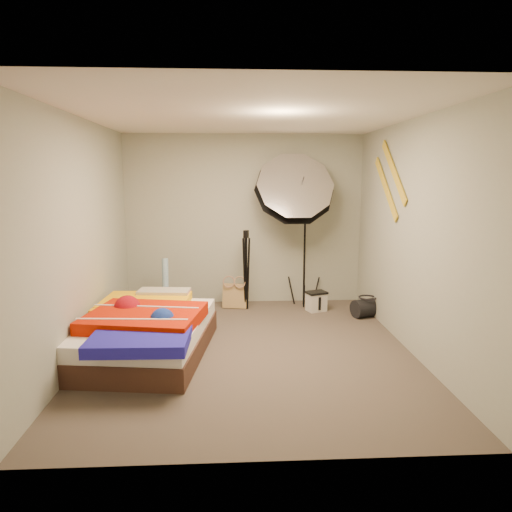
{
  "coord_description": "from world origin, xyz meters",
  "views": [
    {
      "loc": [
        -0.18,
        -4.77,
        1.89
      ],
      "look_at": [
        0.1,
        0.6,
        0.95
      ],
      "focal_mm": 32.0,
      "sensor_mm": 36.0,
      "label": 1
    }
  ],
  "objects": [
    {
      "name": "wall_right",
      "position": [
        1.75,
        0.0,
        1.25
      ],
      "size": [
        0.0,
        4.0,
        4.0
      ],
      "primitive_type": "plane",
      "rotation": [
        1.57,
        0.0,
        -1.57
      ],
      "color": "#9AA08F",
      "rests_on": "floor"
    },
    {
      "name": "wrapping_roll",
      "position": [
        -1.12,
        1.48,
        0.39
      ],
      "size": [
        0.1,
        0.23,
        0.77
      ],
      "primitive_type": "cylinder",
      "rotation": [
        -0.17,
        0.0,
        0.07
      ],
      "color": "#468EB8",
      "rests_on": "floor"
    },
    {
      "name": "photo_umbrella",
      "position": [
        0.69,
        1.63,
        1.68
      ],
      "size": [
        1.36,
        1.01,
        2.35
      ],
      "color": "black",
      "rests_on": "floor"
    },
    {
      "name": "wall_stripe_upper",
      "position": [
        1.73,
        0.6,
        1.95
      ],
      "size": [
        0.02,
        0.91,
        0.78
      ],
      "primitive_type": "cube",
      "rotation": [
        0.7,
        0.0,
        0.0
      ],
      "color": "gold",
      "rests_on": "wall_right"
    },
    {
      "name": "wall_back",
      "position": [
        0.0,
        2.0,
        1.25
      ],
      "size": [
        3.5,
        0.0,
        3.5
      ],
      "primitive_type": "plane",
      "rotation": [
        1.57,
        0.0,
        0.0
      ],
      "color": "#9AA08F",
      "rests_on": "floor"
    },
    {
      "name": "wall_left",
      "position": [
        -1.75,
        0.0,
        1.25
      ],
      "size": [
        0.0,
        4.0,
        4.0
      ],
      "primitive_type": "plane",
      "rotation": [
        1.57,
        0.0,
        1.57
      ],
      "color": "#9AA08F",
      "rests_on": "floor"
    },
    {
      "name": "ceiling",
      "position": [
        0.0,
        0.0,
        2.5
      ],
      "size": [
        4.0,
        4.0,
        0.0
      ],
      "primitive_type": "plane",
      "rotation": [
        3.14,
        0.0,
        0.0
      ],
      "color": "silver",
      "rests_on": "wall_back"
    },
    {
      "name": "floor",
      "position": [
        0.0,
        0.0,
        0.0
      ],
      "size": [
        4.0,
        4.0,
        0.0
      ],
      "primitive_type": "plane",
      "color": "brown",
      "rests_on": "ground"
    },
    {
      "name": "duffel_bag",
      "position": [
        1.65,
        1.15,
        0.12
      ],
      "size": [
        0.46,
        0.37,
        0.25
      ],
      "primitive_type": "cylinder",
      "rotation": [
        0.0,
        1.57,
        0.36
      ],
      "color": "black",
      "rests_on": "floor"
    },
    {
      "name": "camera_tripod",
      "position": [
        0.01,
        1.6,
        0.66
      ],
      "size": [
        0.08,
        0.08,
        1.14
      ],
      "color": "black",
      "rests_on": "floor"
    },
    {
      "name": "wall_stripe_lower",
      "position": [
        1.73,
        0.85,
        1.75
      ],
      "size": [
        0.02,
        0.91,
        0.78
      ],
      "primitive_type": "cube",
      "rotation": [
        0.7,
        0.0,
        0.0
      ],
      "color": "gold",
      "rests_on": "wall_right"
    },
    {
      "name": "wall_front",
      "position": [
        0.0,
        -2.0,
        1.25
      ],
      "size": [
        3.5,
        0.0,
        3.5
      ],
      "primitive_type": "plane",
      "rotation": [
        -1.57,
        0.0,
        0.0
      ],
      "color": "#9AA08F",
      "rests_on": "floor"
    },
    {
      "name": "tote_bag",
      "position": [
        -0.15,
        1.67,
        0.18
      ],
      "size": [
        0.37,
        0.21,
        0.36
      ],
      "primitive_type": "cube",
      "rotation": [
        -0.14,
        0.0,
        -0.18
      ],
      "color": "tan",
      "rests_on": "floor"
    },
    {
      "name": "bed",
      "position": [
        -1.12,
        -0.06,
        0.26
      ],
      "size": [
        1.46,
        2.01,
        0.52
      ],
      "color": "#45291E",
      "rests_on": "floor"
    },
    {
      "name": "camera_case",
      "position": [
        1.0,
        1.45,
        0.13
      ],
      "size": [
        0.31,
        0.26,
        0.26
      ],
      "primitive_type": "cube",
      "rotation": [
        0.0,
        0.0,
        0.34
      ],
      "color": "beige",
      "rests_on": "floor"
    }
  ]
}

